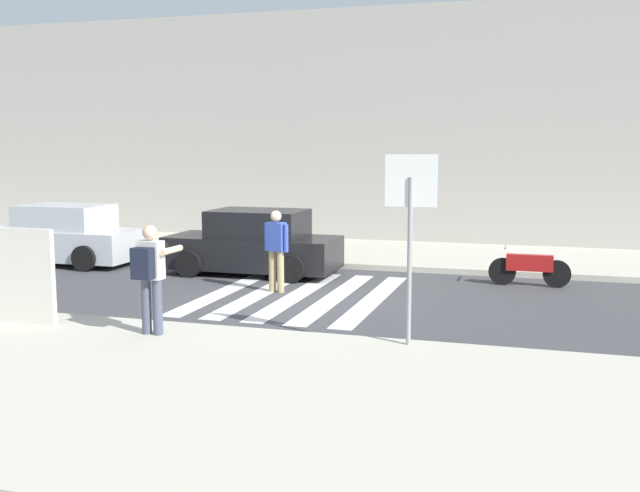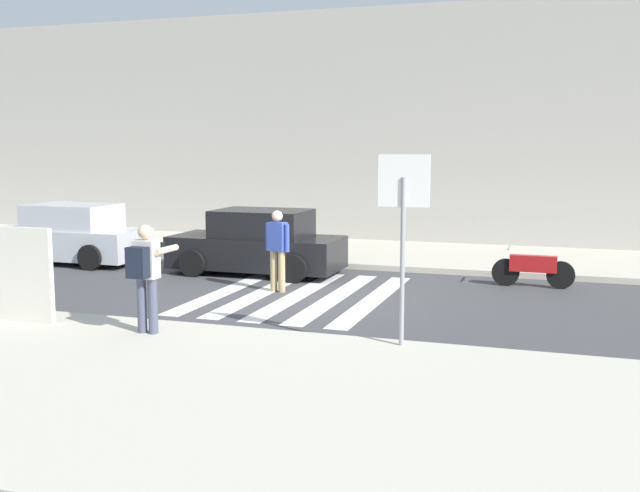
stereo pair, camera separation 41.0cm
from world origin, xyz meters
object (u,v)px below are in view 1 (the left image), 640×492
at_px(stop_sign, 411,207).
at_px(motorcycle, 529,268).
at_px(photographer_with_backpack, 150,270).
at_px(parked_car_black, 254,244).
at_px(advertising_board, 25,276).
at_px(parked_car_silver, 62,236).
at_px(pedestrian_crossing, 276,246).

xyz_separation_m(stop_sign, motorcycle, (1.59, 6.08, -1.78)).
xyz_separation_m(stop_sign, photographer_with_backpack, (-3.96, -0.60, -1.03)).
relative_size(parked_car_black, advertising_board, 2.56).
xyz_separation_m(stop_sign, advertising_board, (-6.31, -0.54, -1.26)).
bearing_deg(parked_car_silver, advertising_board, -58.68).
distance_m(stop_sign, parked_car_silver, 11.77).
xyz_separation_m(motorcycle, advertising_board, (-7.90, -6.62, 0.53)).
distance_m(stop_sign, motorcycle, 6.53).
bearing_deg(advertising_board, pedestrian_crossing, 57.40).
xyz_separation_m(parked_car_silver, motorcycle, (11.74, 0.30, -0.31)).
xyz_separation_m(parked_car_silver, parked_car_black, (5.37, 0.00, 0.00)).
bearing_deg(pedestrian_crossing, parked_car_black, 123.30).
xyz_separation_m(pedestrian_crossing, parked_car_silver, (-6.65, 1.94, -0.25)).
distance_m(photographer_with_backpack, parked_car_silver, 8.90).
relative_size(pedestrian_crossing, parked_car_black, 0.42).
height_order(photographer_with_backpack, pedestrian_crossing, photographer_with_backpack).
xyz_separation_m(photographer_with_backpack, pedestrian_crossing, (0.45, 4.43, -0.19)).
bearing_deg(motorcycle, parked_car_black, -177.30).
xyz_separation_m(stop_sign, parked_car_black, (-4.78, 5.78, -1.47)).
bearing_deg(photographer_with_backpack, motorcycle, 50.24).
height_order(stop_sign, pedestrian_crossing, stop_sign).
relative_size(stop_sign, advertising_board, 1.76).
distance_m(parked_car_silver, advertising_board, 7.40).
xyz_separation_m(parked_car_black, motorcycle, (6.37, 0.30, -0.31)).
height_order(parked_car_silver, advertising_board, advertising_board).
relative_size(pedestrian_crossing, parked_car_silver, 0.42).
xyz_separation_m(photographer_with_backpack, advertising_board, (-2.35, 0.05, -0.23)).
xyz_separation_m(parked_car_silver, advertising_board, (3.85, -6.32, 0.21)).
bearing_deg(photographer_with_backpack, stop_sign, 8.58).
relative_size(photographer_with_backpack, advertising_board, 1.08).
bearing_deg(pedestrian_crossing, photographer_with_backpack, -95.85).
xyz_separation_m(stop_sign, pedestrian_crossing, (-3.50, 3.84, -1.22)).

